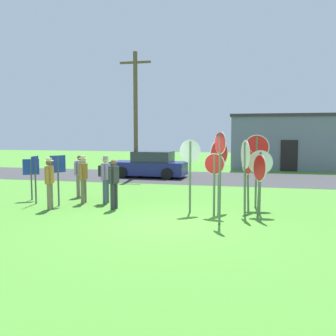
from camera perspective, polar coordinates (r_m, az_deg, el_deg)
ground_plane at (r=10.77m, az=0.10°, el=-8.48°), size 80.00×80.00×0.00m
street_asphalt at (r=21.70m, az=6.71°, el=-1.50°), size 60.00×6.40×0.01m
building_background at (r=28.49m, az=17.58°, el=3.83°), size 7.94×4.19×3.89m
utility_pole at (r=21.80m, az=-4.93°, el=8.40°), size 1.80×0.24×7.14m
parked_car_on_street at (r=21.89m, az=-2.76°, el=0.39°), size 4.35×2.11×1.51m
stop_sign_rear_right at (r=11.68m, az=13.67°, el=-1.00°), size 0.39×0.77×1.93m
stop_sign_leaning_right at (r=12.36m, az=7.74°, el=0.95°), size 0.51×0.76×2.36m
stop_sign_far_back at (r=12.13m, az=3.37°, el=0.77°), size 0.61×0.44×2.36m
stop_sign_rear_left at (r=11.75m, az=7.03°, el=-0.87°), size 0.65×0.16×1.95m
stop_sign_low_front at (r=11.78m, az=11.62°, el=0.65°), size 0.31×0.84×2.36m
stop_sign_nearest at (r=12.77m, az=12.05°, el=-0.09°), size 0.42×0.78×2.04m
stop_sign_tallest at (r=12.17m, az=13.79°, el=-0.42°), size 0.77×0.08×2.03m
stop_sign_leaning_left at (r=10.57m, az=7.88°, el=0.67°), size 0.35×0.53×2.61m
stop_sign_center_cluster at (r=13.25m, az=13.26°, el=1.60°), size 0.85×0.11×2.51m
person_in_blue at (r=12.82m, az=-8.20°, el=-1.99°), size 0.27×0.57×1.69m
person_with_sunhat at (r=13.24m, az=-17.50°, el=-1.80°), size 0.31×0.55×1.74m
person_in_dark_shirt at (r=15.56m, az=-13.17°, el=-0.79°), size 0.35×0.53×1.69m
person_on_left at (r=14.13m, az=-12.70°, el=-1.25°), size 0.32×0.57×1.74m
person_in_teal at (r=13.96m, az=-9.49°, el=-1.17°), size 0.40×0.57×1.74m
info_panel_leftmost at (r=15.32m, az=-20.02°, el=-0.57°), size 0.51×0.35×1.58m
info_panel_middle at (r=14.42m, az=-19.48°, el=-0.43°), size 0.13×0.60×1.74m
info_panel_rightmost at (r=13.74m, az=-16.32°, el=-0.47°), size 0.32×0.53×1.79m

